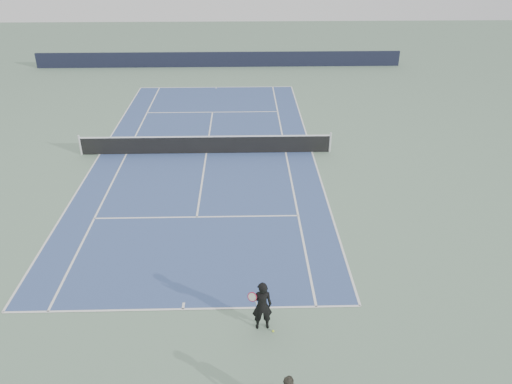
{
  "coord_description": "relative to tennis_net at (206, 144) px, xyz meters",
  "views": [
    {
      "loc": [
        1.93,
        -23.73,
        10.43
      ],
      "look_at": [
        2.4,
        -6.35,
        1.1
      ],
      "focal_mm": 35.0,
      "sensor_mm": 36.0,
      "label": 1
    }
  ],
  "objects": [
    {
      "name": "court_surface",
      "position": [
        0.0,
        0.0,
        -0.5
      ],
      "size": [
        10.97,
        23.77,
        0.01
      ],
      "primitive_type": "cube",
      "color": "#364D81",
      "rests_on": "ground"
    },
    {
      "name": "ground",
      "position": [
        0.0,
        0.0,
        -0.5
      ],
      "size": [
        80.0,
        80.0,
        0.0
      ],
      "primitive_type": "plane",
      "color": "slate"
    },
    {
      "name": "tennis_player",
      "position": [
        2.4,
        -12.7,
        0.31
      ],
      "size": [
        0.78,
        0.49,
        1.63
      ],
      "color": "black",
      "rests_on": "ground"
    },
    {
      "name": "tennis_net",
      "position": [
        0.0,
        0.0,
        0.0
      ],
      "size": [
        12.9,
        0.1,
        1.07
      ],
      "color": "silver",
      "rests_on": "ground"
    },
    {
      "name": "tennis_ball",
      "position": [
        2.72,
        -12.91,
        -0.47
      ],
      "size": [
        0.07,
        0.07,
        0.07
      ],
      "primitive_type": "sphere",
      "color": "#D0EB30",
      "rests_on": "ground"
    },
    {
      "name": "windscreen_far",
      "position": [
        0.0,
        17.88,
        0.1
      ],
      "size": [
        30.0,
        0.25,
        1.2
      ],
      "primitive_type": "cube",
      "color": "black",
      "rests_on": "ground"
    }
  ]
}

